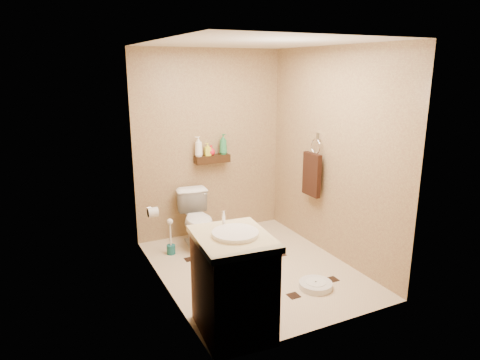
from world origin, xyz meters
TOP-DOWN VIEW (x-y plane):
  - ground at (0.00, 0.00)m, footprint 2.50×2.50m
  - wall_back at (0.00, 1.25)m, footprint 2.00×0.04m
  - wall_front at (0.00, -1.25)m, footprint 2.00×0.04m
  - wall_left at (-1.00, 0.00)m, footprint 0.04×2.50m
  - wall_right at (1.00, 0.00)m, footprint 0.04×2.50m
  - ceiling at (0.00, 0.00)m, footprint 2.00×2.50m
  - wall_shelf at (0.00, 1.17)m, footprint 0.46×0.14m
  - floor_accents at (0.04, -0.03)m, footprint 1.30×1.43m
  - toilet at (-0.35, 0.83)m, footprint 0.46×0.72m
  - vanity at (-0.70, -0.95)m, footprint 0.65×0.76m
  - bathroom_scale at (0.36, -0.66)m, footprint 0.35×0.35m
  - toilet_brush at (-0.71, 0.77)m, footprint 0.10×0.10m
  - towel_ring at (0.91, 0.25)m, footprint 0.12×0.30m
  - toilet_paper at (-0.94, 0.65)m, footprint 0.12×0.11m
  - bottle_a at (-0.18, 1.17)m, footprint 0.10×0.10m
  - bottle_b at (-0.06, 1.17)m, footprint 0.08×0.08m
  - bottle_c at (-0.01, 1.17)m, footprint 0.14×0.14m
  - bottle_d at (0.16, 1.17)m, footprint 0.14×0.14m

SIDE VIEW (x-z plane):
  - ground at x=0.00m, z-range 0.00..0.00m
  - floor_accents at x=0.04m, z-range 0.00..0.01m
  - bathroom_scale at x=0.36m, z-range 0.00..0.07m
  - toilet_brush at x=-0.71m, z-range -0.07..0.38m
  - toilet at x=-0.35m, z-range 0.00..0.69m
  - vanity at x=-0.70m, z-range -0.05..0.95m
  - toilet_paper at x=-0.94m, z-range 0.54..0.66m
  - towel_ring at x=0.91m, z-range 0.57..1.33m
  - wall_shelf at x=0.00m, z-range 0.97..1.07m
  - bottle_c at x=-0.01m, z-range 1.07..1.20m
  - bottle_b at x=-0.06m, z-range 1.07..1.23m
  - bottle_a at x=-0.18m, z-range 1.07..1.33m
  - wall_back at x=0.00m, z-range 0.00..2.40m
  - wall_front at x=0.00m, z-range 0.00..2.40m
  - wall_left at x=-1.00m, z-range 0.00..2.40m
  - wall_right at x=1.00m, z-range 0.00..2.40m
  - bottle_d at x=0.16m, z-range 1.07..1.33m
  - ceiling at x=0.00m, z-range 2.39..2.41m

